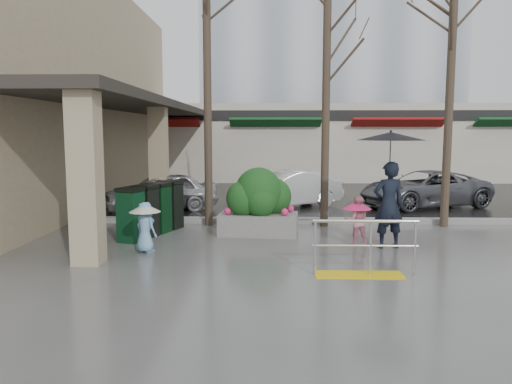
{
  "coord_description": "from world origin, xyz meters",
  "views": [
    {
      "loc": [
        -0.36,
        -10.07,
        2.6
      ],
      "look_at": [
        -0.62,
        0.63,
        1.3
      ],
      "focal_mm": 35.0,
      "sensor_mm": 36.0,
      "label": 1
    }
  ],
  "objects_px": {
    "tree_west": "(207,38)",
    "car_b": "(288,189)",
    "planter": "(259,203)",
    "child_blue": "(145,222)",
    "tree_midwest": "(327,32)",
    "tree_mideast": "(452,46)",
    "news_boxes": "(152,209)",
    "car_c": "(424,189)",
    "handrail": "(362,255)",
    "car_a": "(160,192)",
    "child_pink": "(357,217)",
    "woman": "(389,178)"
  },
  "relations": [
    {
      "from": "tree_west",
      "to": "car_b",
      "type": "xyz_separation_m",
      "value": [
        2.33,
        3.37,
        -4.45
      ]
    },
    {
      "from": "planter",
      "to": "child_blue",
      "type": "bearing_deg",
      "value": -141.2
    },
    {
      "from": "tree_midwest",
      "to": "tree_mideast",
      "type": "relative_size",
      "value": 1.08
    },
    {
      "from": "news_boxes",
      "to": "car_c",
      "type": "relative_size",
      "value": 0.52
    },
    {
      "from": "handrail",
      "to": "planter",
      "type": "relative_size",
      "value": 0.93
    },
    {
      "from": "tree_midwest",
      "to": "car_a",
      "type": "distance_m",
      "value": 7.35
    },
    {
      "from": "child_pink",
      "to": "car_b",
      "type": "height_order",
      "value": "car_b"
    },
    {
      "from": "tree_mideast",
      "to": "news_boxes",
      "type": "relative_size",
      "value": 2.77
    },
    {
      "from": "tree_mideast",
      "to": "planter",
      "type": "xyz_separation_m",
      "value": [
        -5.08,
        -1.21,
        -4.04
      ]
    },
    {
      "from": "tree_west",
      "to": "car_b",
      "type": "relative_size",
      "value": 1.78
    },
    {
      "from": "tree_west",
      "to": "car_c",
      "type": "xyz_separation_m",
      "value": [
        7.06,
        3.58,
        -4.45
      ]
    },
    {
      "from": "child_pink",
      "to": "car_b",
      "type": "bearing_deg",
      "value": -76.75
    },
    {
      "from": "tree_west",
      "to": "woman",
      "type": "relative_size",
      "value": 2.58
    },
    {
      "from": "planter",
      "to": "car_c",
      "type": "xyz_separation_m",
      "value": [
        5.64,
        4.79,
        -0.19
      ]
    },
    {
      "from": "handrail",
      "to": "tree_mideast",
      "type": "height_order",
      "value": "tree_mideast"
    },
    {
      "from": "car_a",
      "to": "car_c",
      "type": "bearing_deg",
      "value": 76.08
    },
    {
      "from": "car_b",
      "to": "tree_mideast",
      "type": "bearing_deg",
      "value": 21.69
    },
    {
      "from": "tree_west",
      "to": "news_boxes",
      "type": "distance_m",
      "value": 4.79
    },
    {
      "from": "handrail",
      "to": "tree_mideast",
      "type": "relative_size",
      "value": 0.29
    },
    {
      "from": "tree_west",
      "to": "child_pink",
      "type": "height_order",
      "value": "tree_west"
    },
    {
      "from": "woman",
      "to": "car_b",
      "type": "relative_size",
      "value": 0.69
    },
    {
      "from": "tree_midwest",
      "to": "child_pink",
      "type": "relative_size",
      "value": 6.14
    },
    {
      "from": "handrail",
      "to": "planter",
      "type": "height_order",
      "value": "planter"
    },
    {
      "from": "tree_midwest",
      "to": "woman",
      "type": "xyz_separation_m",
      "value": [
        1.14,
        -2.58,
        -3.66
      ]
    },
    {
      "from": "child_pink",
      "to": "car_c",
      "type": "relative_size",
      "value": 0.25
    },
    {
      "from": "tree_mideast",
      "to": "tree_west",
      "type": "bearing_deg",
      "value": -180.0
    },
    {
      "from": "car_c",
      "to": "car_a",
      "type": "bearing_deg",
      "value": -103.79
    },
    {
      "from": "tree_mideast",
      "to": "news_boxes",
      "type": "height_order",
      "value": "tree_mideast"
    },
    {
      "from": "woman",
      "to": "news_boxes",
      "type": "xyz_separation_m",
      "value": [
        -5.62,
        1.3,
        -0.92
      ]
    },
    {
      "from": "tree_west",
      "to": "child_pink",
      "type": "distance_m",
      "value": 6.23
    },
    {
      "from": "tree_mideast",
      "to": "news_boxes",
      "type": "xyz_separation_m",
      "value": [
        -7.78,
        -1.28,
        -4.21
      ]
    },
    {
      "from": "news_boxes",
      "to": "car_c",
      "type": "bearing_deg",
      "value": 50.94
    },
    {
      "from": "woman",
      "to": "planter",
      "type": "height_order",
      "value": "woman"
    },
    {
      "from": "tree_midwest",
      "to": "car_a",
      "type": "bearing_deg",
      "value": 153.13
    },
    {
      "from": "handrail",
      "to": "tree_mideast",
      "type": "distance_m",
      "value": 7.28
    },
    {
      "from": "child_blue",
      "to": "tree_midwest",
      "type": "bearing_deg",
      "value": -109.0
    },
    {
      "from": "car_a",
      "to": "child_blue",
      "type": "bearing_deg",
      "value": -11.24
    },
    {
      "from": "car_a",
      "to": "car_c",
      "type": "height_order",
      "value": "same"
    },
    {
      "from": "handrail",
      "to": "car_b",
      "type": "distance_m",
      "value": 8.24
    },
    {
      "from": "woman",
      "to": "news_boxes",
      "type": "relative_size",
      "value": 1.12
    },
    {
      "from": "child_pink",
      "to": "child_blue",
      "type": "relative_size",
      "value": 1.03
    },
    {
      "from": "child_blue",
      "to": "car_a",
      "type": "xyz_separation_m",
      "value": [
        -0.91,
        5.74,
        -0.04
      ]
    },
    {
      "from": "planter",
      "to": "car_c",
      "type": "bearing_deg",
      "value": 40.36
    },
    {
      "from": "news_boxes",
      "to": "car_b",
      "type": "distance_m",
      "value": 5.89
    },
    {
      "from": "child_blue",
      "to": "news_boxes",
      "type": "distance_m",
      "value": 1.89
    },
    {
      "from": "child_pink",
      "to": "car_b",
      "type": "relative_size",
      "value": 0.3
    },
    {
      "from": "tree_midwest",
      "to": "car_c",
      "type": "height_order",
      "value": "tree_midwest"
    },
    {
      "from": "handrail",
      "to": "car_c",
      "type": "bearing_deg",
      "value": 66.21
    },
    {
      "from": "tree_mideast",
      "to": "car_a",
      "type": "distance_m",
      "value": 9.76
    },
    {
      "from": "handrail",
      "to": "child_pink",
      "type": "height_order",
      "value": "child_pink"
    }
  ]
}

